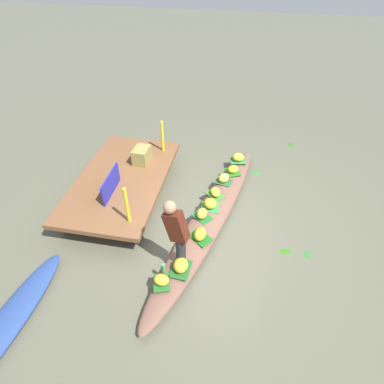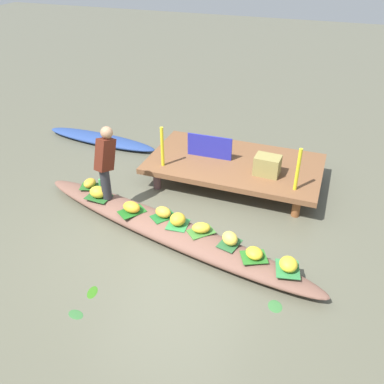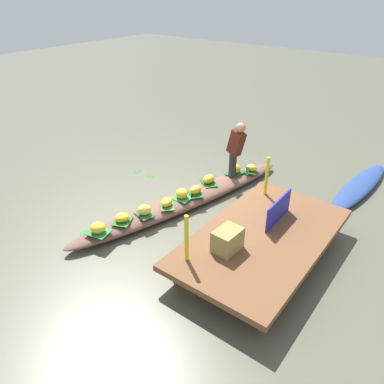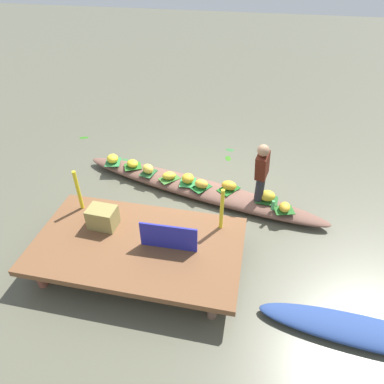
# 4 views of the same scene
# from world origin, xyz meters

# --- Properties ---
(canal_water) EXTENTS (40.00, 40.00, 0.00)m
(canal_water) POSITION_xyz_m (0.00, 0.00, 0.00)
(canal_water) COLOR #595846
(canal_water) RESTS_ON ground
(dock_platform) EXTENTS (3.20, 1.80, 0.44)m
(dock_platform) POSITION_xyz_m (0.55, 1.97, 0.38)
(dock_platform) COLOR brown
(dock_platform) RESTS_ON ground
(vendor_boat) EXTENTS (5.20, 1.82, 0.25)m
(vendor_boat) POSITION_xyz_m (0.00, 0.00, 0.13)
(vendor_boat) COLOR brown
(vendor_boat) RESTS_ON ground
(moored_boat) EXTENTS (2.82, 0.70, 0.17)m
(moored_boat) POSITION_xyz_m (-2.75, 2.58, 0.09)
(moored_boat) COLOR navy
(moored_boat) RESTS_ON ground
(leaf_mat_0) EXTENTS (0.42, 0.44, 0.01)m
(leaf_mat_0) POSITION_xyz_m (-0.11, 0.13, 0.26)
(leaf_mat_0) COLOR #1C6327
(leaf_mat_0) RESTS_ON vendor_boat
(banana_bunch_0) EXTENTS (0.29, 0.23, 0.17)m
(banana_bunch_0) POSITION_xyz_m (-0.11, 0.13, 0.34)
(banana_bunch_0) COLOR gold
(banana_bunch_0) RESTS_ON vendor_boat
(leaf_mat_1) EXTENTS (0.42, 0.33, 0.01)m
(leaf_mat_1) POSITION_xyz_m (-1.37, 0.26, 0.26)
(leaf_mat_1) COLOR #225A24
(leaf_mat_1) RESTS_ON vendor_boat
(banana_bunch_1) EXTENTS (0.30, 0.25, 0.20)m
(banana_bunch_1) POSITION_xyz_m (-1.37, 0.26, 0.35)
(banana_bunch_1) COLOR gold
(banana_bunch_1) RESTS_ON vendor_boat
(leaf_mat_2) EXTENTS (0.46, 0.49, 0.01)m
(leaf_mat_2) POSITION_xyz_m (-0.64, 0.07, 0.26)
(leaf_mat_2) COLOR #1C601D
(leaf_mat_2) RESTS_ON vendor_boat
(banana_bunch_2) EXTENTS (0.31, 0.24, 0.18)m
(banana_bunch_2) POSITION_xyz_m (-0.64, 0.07, 0.34)
(banana_bunch_2) COLOR gold
(banana_bunch_2) RESTS_ON vendor_boat
(leaf_mat_3) EXTENTS (0.34, 0.39, 0.01)m
(leaf_mat_3) POSITION_xyz_m (1.06, -0.15, 0.26)
(leaf_mat_3) COLOR #265A2F
(leaf_mat_3) RESTS_ON vendor_boat
(banana_bunch_3) EXTENTS (0.32, 0.30, 0.20)m
(banana_bunch_3) POSITION_xyz_m (1.06, -0.15, 0.35)
(banana_bunch_3) COLOR #F9D34C
(banana_bunch_3) RESTS_ON vendor_boat
(leaf_mat_4) EXTENTS (0.38, 0.43, 0.01)m
(leaf_mat_4) POSITION_xyz_m (1.94, -0.39, 0.26)
(leaf_mat_4) COLOR #2E793E
(leaf_mat_4) RESTS_ON vendor_boat
(banana_bunch_4) EXTENTS (0.31, 0.32, 0.18)m
(banana_bunch_4) POSITION_xyz_m (1.94, -0.39, 0.35)
(banana_bunch_4) COLOR yellow
(banana_bunch_4) RESTS_ON vendor_boat
(leaf_mat_5) EXTENTS (0.45, 0.45, 0.01)m
(leaf_mat_5) POSITION_xyz_m (0.58, -0.03, 0.26)
(leaf_mat_5) COLOR #3A732C
(leaf_mat_5) RESTS_ON vendor_boat
(banana_bunch_5) EXTENTS (0.33, 0.29, 0.15)m
(banana_bunch_5) POSITION_xyz_m (0.58, -0.03, 0.33)
(banana_bunch_5) COLOR gold
(banana_bunch_5) RESTS_ON vendor_boat
(leaf_mat_6) EXTENTS (0.44, 0.41, 0.01)m
(leaf_mat_6) POSITION_xyz_m (1.46, -0.31, 0.26)
(leaf_mat_6) COLOR #286A22
(leaf_mat_6) RESTS_ON vendor_boat
(banana_bunch_6) EXTENTS (0.33, 0.32, 0.15)m
(banana_bunch_6) POSITION_xyz_m (1.46, -0.31, 0.33)
(banana_bunch_6) COLOR gold
(banana_bunch_6) RESTS_ON vendor_boat
(leaf_mat_7) EXTENTS (0.40, 0.34, 0.01)m
(leaf_mat_7) POSITION_xyz_m (-1.68, 0.50, 0.26)
(leaf_mat_7) COLOR #256123
(leaf_mat_7) RESTS_ON vendor_boat
(banana_bunch_7) EXTENTS (0.22, 0.26, 0.15)m
(banana_bunch_7) POSITION_xyz_m (-1.68, 0.50, 0.33)
(banana_bunch_7) COLOR gold
(banana_bunch_7) RESTS_ON vendor_boat
(leaf_mat_8) EXTENTS (0.33, 0.37, 0.01)m
(leaf_mat_8) POSITION_xyz_m (0.19, 0.02, 0.26)
(leaf_mat_8) COLOR #2E8541
(leaf_mat_8) RESTS_ON vendor_boat
(banana_bunch_8) EXTENTS (0.32, 0.32, 0.20)m
(banana_bunch_8) POSITION_xyz_m (0.19, 0.02, 0.35)
(banana_bunch_8) COLOR gold
(banana_bunch_8) RESTS_ON vendor_boat
(vendor_person) EXTENTS (0.27, 0.44, 1.25)m
(vendor_person) POSITION_xyz_m (-1.20, 0.35, 0.96)
(vendor_person) COLOR #28282D
(vendor_person) RESTS_ON vendor_boat
(water_bottle) EXTENTS (0.06, 0.06, 0.19)m
(water_bottle) POSITION_xyz_m (-1.48, 0.52, 0.35)
(water_bottle) COLOR #4BA65B
(water_bottle) RESTS_ON vendor_boat
(market_banner) EXTENTS (0.86, 0.05, 0.44)m
(market_banner) POSITION_xyz_m (0.05, 1.97, 0.66)
(market_banner) COLOR #24279B
(market_banner) RESTS_ON dock_platform
(railing_post_west) EXTENTS (0.06, 0.06, 0.75)m
(railing_post_west) POSITION_xyz_m (-0.65, 1.37, 0.82)
(railing_post_west) COLOR yellow
(railing_post_west) RESTS_ON dock_platform
(railing_post_east) EXTENTS (0.06, 0.06, 0.75)m
(railing_post_east) POSITION_xyz_m (1.75, 1.37, 0.82)
(railing_post_east) COLOR yellow
(railing_post_east) RESTS_ON dock_platform
(produce_crate) EXTENTS (0.45, 0.34, 0.35)m
(produce_crate) POSITION_xyz_m (1.21, 1.71, 0.61)
(produce_crate) COLOR olive
(produce_crate) RESTS_ON dock_platform
(drifting_plant_0) EXTENTS (0.25, 0.27, 0.01)m
(drifting_plant_0) POSITION_xyz_m (1.88, -0.86, 0.00)
(drifting_plant_0) COLOR #367136
(drifting_plant_0) RESTS_ON ground
(drifting_plant_1) EXTENTS (0.18, 0.25, 0.01)m
(drifting_plant_1) POSITION_xyz_m (-0.46, -1.46, 0.00)
(drifting_plant_1) COLOR #306D18
(drifting_plant_1) RESTS_ON ground
(drifting_plant_3) EXTENTS (0.23, 0.17, 0.01)m
(drifting_plant_3) POSITION_xyz_m (-0.45, -1.86, 0.00)
(drifting_plant_3) COLOR #316631
(drifting_plant_3) RESTS_ON ground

